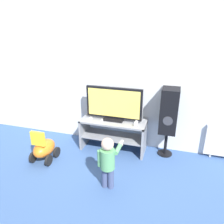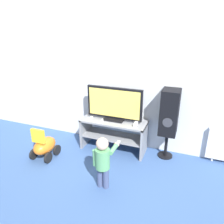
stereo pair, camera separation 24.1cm
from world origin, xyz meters
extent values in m
plane|color=#38568C|center=(0.00, 0.00, 0.00)|extent=(16.00, 16.00, 0.00)
cube|color=silver|center=(0.00, 0.53, 1.30)|extent=(10.00, 0.06, 2.60)
cube|color=gray|center=(0.00, 0.22, 0.54)|extent=(1.13, 0.45, 0.03)
cube|color=gray|center=(0.00, 0.22, 0.25)|extent=(1.09, 0.41, 0.02)
cube|color=gray|center=(-0.55, 0.22, 0.28)|extent=(0.04, 0.45, 0.56)
cube|color=gray|center=(0.55, 0.22, 0.28)|extent=(0.04, 0.45, 0.56)
cube|color=black|center=(0.00, 0.24, 0.58)|extent=(0.34, 0.20, 0.04)
cube|color=black|center=(0.00, 0.24, 0.87)|extent=(0.96, 0.05, 0.54)
cube|color=#F2D859|center=(0.00, 0.22, 0.87)|extent=(0.89, 0.01, 0.47)
cube|color=white|center=(0.40, 0.16, 0.58)|extent=(0.05, 0.15, 0.05)
cube|color=#3F8CE5|center=(0.40, 0.08, 0.58)|extent=(0.03, 0.00, 0.01)
cube|color=white|center=(-0.42, 0.15, 0.57)|extent=(0.06, 0.13, 0.02)
cylinder|color=#337FD8|center=(-0.42, 0.15, 0.58)|extent=(0.01, 0.01, 0.00)
cube|color=white|center=(-0.18, 0.12, 0.57)|extent=(0.05, 0.13, 0.02)
cylinder|color=#337FD8|center=(-0.18, 0.12, 0.58)|extent=(0.01, 0.01, 0.00)
cylinder|color=#3F4C72|center=(0.17, -0.77, 0.16)|extent=(0.08, 0.08, 0.31)
cylinder|color=#3F4C72|center=(0.26, -0.77, 0.16)|extent=(0.08, 0.08, 0.31)
cylinder|color=#599E66|center=(0.21, -0.77, 0.45)|extent=(0.19, 0.19, 0.28)
sphere|color=beige|center=(0.21, -0.77, 0.68)|extent=(0.16, 0.16, 0.16)
cylinder|color=#599E66|center=(0.10, -0.77, 0.44)|extent=(0.06, 0.06, 0.24)
cylinder|color=#599E66|center=(0.32, -0.65, 0.56)|extent=(0.06, 0.24, 0.06)
sphere|color=beige|center=(0.32, -0.53, 0.56)|extent=(0.07, 0.07, 0.07)
cube|color=white|center=(0.32, -0.49, 0.56)|extent=(0.03, 0.13, 0.02)
cylinder|color=black|center=(0.90, 0.31, 0.01)|extent=(0.25, 0.25, 0.02)
cylinder|color=black|center=(0.90, 0.31, 0.22)|extent=(0.05, 0.05, 0.44)
cube|color=black|center=(0.90, 0.31, 0.81)|extent=(0.27, 0.32, 0.74)
cylinder|color=#38383D|center=(0.90, 0.15, 0.70)|extent=(0.15, 0.01, 0.15)
ellipsoid|color=orange|center=(-0.99, -0.43, 0.21)|extent=(0.29, 0.46, 0.25)
cube|color=yellow|center=(-0.99, -0.56, 0.45)|extent=(0.23, 0.05, 0.23)
cylinder|color=black|center=(-1.13, -0.31, 0.09)|extent=(0.04, 0.18, 0.18)
cylinder|color=black|center=(-0.84, -0.31, 0.09)|extent=(0.04, 0.18, 0.18)
cylinder|color=black|center=(-1.13, -0.56, 0.09)|extent=(0.04, 0.18, 0.18)
cylinder|color=black|center=(-0.84, -0.56, 0.09)|extent=(0.04, 0.18, 0.18)
cube|color=silver|center=(1.65, 0.46, 0.03)|extent=(0.03, 0.05, 0.06)
camera|label=1|loc=(0.97, -3.07, 2.09)|focal=35.00mm
camera|label=2|loc=(1.20, -2.99, 2.09)|focal=35.00mm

